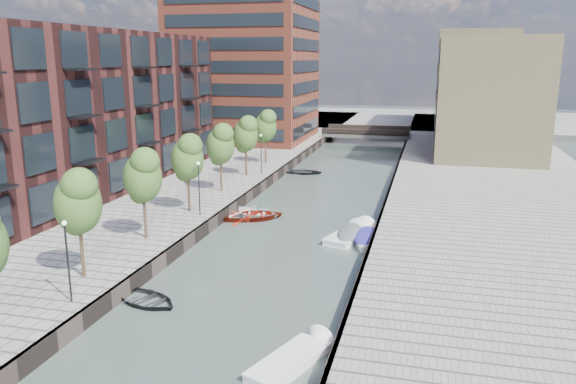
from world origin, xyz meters
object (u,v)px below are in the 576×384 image
at_px(tree_5, 246,133).
at_px(motorboat_2, 298,358).
at_px(sloop_1, 147,303).
at_px(sloop_3, 252,216).
at_px(tree_1, 77,200).
at_px(car, 445,139).
at_px(tree_4, 220,143).
at_px(motorboat_4, 353,234).
at_px(motorboat_3, 364,237).
at_px(sloop_2, 252,219).
at_px(sloop_4, 304,174).
at_px(tree_6, 265,125).
at_px(tree_2, 142,174).
at_px(tree_3, 187,156).
at_px(bridge, 367,133).

relative_size(tree_5, motorboat_2, 1.21).
relative_size(sloop_1, sloop_3, 0.83).
bearing_deg(tree_1, car, 70.40).
relative_size(tree_4, sloop_1, 1.48).
distance_m(tree_4, tree_5, 7.00).
bearing_deg(motorboat_4, motorboat_2, -89.79).
distance_m(tree_5, motorboat_3, 20.81).
height_order(sloop_2, sloop_4, sloop_2).
xyz_separation_m(motorboat_4, car, (7.05, 42.26, 1.39)).
height_order(tree_4, tree_6, same).
relative_size(tree_2, sloop_4, 1.49).
bearing_deg(tree_6, tree_4, -90.00).
xyz_separation_m(tree_5, motorboat_2, (12.94, -31.93, -5.22)).
relative_size(tree_6, sloop_1, 1.48).
relative_size(tree_5, tree_6, 1.00).
height_order(sloop_2, motorboat_4, motorboat_4).
bearing_deg(tree_3, sloop_4, 78.03).
relative_size(tree_4, sloop_4, 1.49).
height_order(bridge, sloop_2, bridge).
bearing_deg(sloop_4, sloop_1, 176.49).
relative_size(sloop_4, car, 1.12).
bearing_deg(sloop_1, tree_1, 106.30).
bearing_deg(tree_5, tree_6, 90.00).
relative_size(tree_3, tree_5, 1.00).
distance_m(bridge, motorboat_4, 47.53).
relative_size(tree_5, sloop_1, 1.48).
height_order(tree_6, motorboat_2, tree_6).
distance_m(tree_2, tree_5, 21.00).
height_order(tree_2, tree_3, same).
bearing_deg(motorboat_2, motorboat_4, 90.21).
bearing_deg(motorboat_2, sloop_4, 102.23).
height_order(tree_6, motorboat_4, tree_6).
xyz_separation_m(sloop_3, sloop_4, (0.36, 17.95, 0.00)).
bearing_deg(tree_1, tree_5, 90.00).
distance_m(sloop_3, motorboat_3, 10.40).
bearing_deg(car, sloop_4, -131.76).
height_order(bridge, sloop_4, bridge).
distance_m(tree_5, tree_6, 7.00).
bearing_deg(tree_6, tree_2, -90.00).
bearing_deg(sloop_2, tree_4, 19.15).
bearing_deg(sloop_4, bridge, -11.35).
bearing_deg(motorboat_3, tree_1, -136.10).
bearing_deg(tree_6, motorboat_2, -71.62).
height_order(sloop_1, car, car).
relative_size(bridge, motorboat_3, 2.38).
distance_m(motorboat_4, car, 42.87).
distance_m(tree_3, sloop_4, 22.23).
height_order(tree_1, sloop_3, tree_1).
height_order(tree_6, sloop_4, tree_6).
distance_m(tree_4, sloop_1, 22.30).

